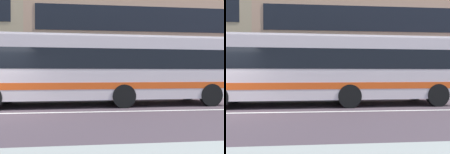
{
  "view_description": "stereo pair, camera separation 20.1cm",
  "coord_description": "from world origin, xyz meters",
  "views": [
    {
      "loc": [
        3.49,
        -8.81,
        1.47
      ],
      "look_at": [
        4.64,
        1.71,
        1.3
      ],
      "focal_mm": 37.25,
      "sensor_mm": 36.0,
      "label": 1
    },
    {
      "loc": [
        3.69,
        -8.83,
        1.47
      ],
      "look_at": [
        4.64,
        1.71,
        1.3
      ],
      "focal_mm": 37.25,
      "sensor_mm": 36.0,
      "label": 2
    }
  ],
  "objects": [
    {
      "name": "hedge_row_far",
      "position": [
        -0.99,
        5.36,
        0.48
      ],
      "size": [
        12.33,
        1.1,
        0.97
      ],
      "primitive_type": "cube",
      "color": "#15461F",
      "rests_on": "ground_plane"
    },
    {
      "name": "apartment_block_right",
      "position": [
        9.69,
        15.49,
        5.08
      ],
      "size": [
        22.11,
        11.53,
        10.16
      ],
      "color": "tan",
      "rests_on": "ground_plane"
    },
    {
      "name": "transit_bus",
      "position": [
        4.32,
        2.05,
        1.73
      ],
      "size": [
        11.41,
        2.94,
        3.13
      ],
      "color": "silver",
      "rests_on": "ground_plane"
    }
  ]
}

